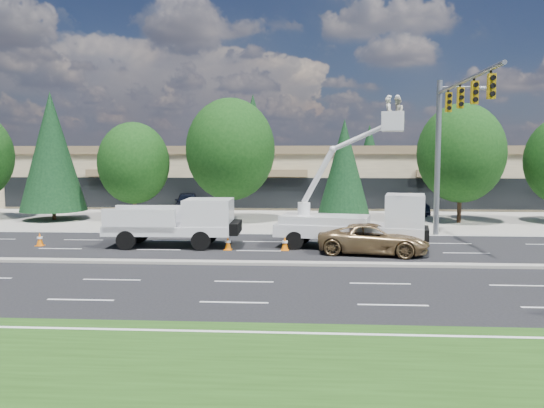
# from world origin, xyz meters

# --- Properties ---
(ground) EXTENTS (140.00, 140.00, 0.00)m
(ground) POSITION_xyz_m (0.00, 0.00, 0.00)
(ground) COLOR black
(ground) RESTS_ON ground
(concrete_apron) EXTENTS (140.00, 22.00, 0.01)m
(concrete_apron) POSITION_xyz_m (0.00, 20.00, 0.01)
(concrete_apron) COLOR gray
(concrete_apron) RESTS_ON ground
(grass_verge) EXTENTS (140.00, 10.00, 0.01)m
(grass_verge) POSITION_xyz_m (0.00, -13.00, 0.01)
(grass_verge) COLOR #1F3E11
(grass_verge) RESTS_ON ground
(road_median) EXTENTS (120.00, 0.55, 0.12)m
(road_median) POSITION_xyz_m (0.00, 0.00, 0.06)
(road_median) COLOR gray
(road_median) RESTS_ON ground
(strip_mall) EXTENTS (50.40, 15.40, 5.50)m
(strip_mall) POSITION_xyz_m (0.00, 29.97, 2.83)
(strip_mall) COLOR tan
(strip_mall) RESTS_ON ground
(tree_front_b) EXTENTS (4.69, 4.69, 9.24)m
(tree_front_b) POSITION_xyz_m (-16.00, 15.00, 4.96)
(tree_front_b) COLOR #332114
(tree_front_b) RESTS_ON ground
(tree_front_c) EXTENTS (5.09, 5.09, 7.06)m
(tree_front_c) POSITION_xyz_m (-10.00, 15.00, 4.13)
(tree_front_c) COLOR #332114
(tree_front_c) RESTS_ON ground
(tree_front_d) EXTENTS (6.28, 6.28, 8.72)m
(tree_front_d) POSITION_xyz_m (-3.00, 15.00, 5.10)
(tree_front_d) COLOR #332114
(tree_front_d) RESTS_ON ground
(tree_front_e) EXTENTS (3.66, 3.66, 7.21)m
(tree_front_e) POSITION_xyz_m (5.00, 15.00, 3.87)
(tree_front_e) COLOR #332114
(tree_front_e) RESTS_ON ground
(tree_front_f) EXTENTS (5.95, 5.95, 8.26)m
(tree_front_f) POSITION_xyz_m (13.00, 15.00, 4.83)
(tree_front_f) COLOR #332114
(tree_front_f) RESTS_ON ground
(tree_back_a) EXTENTS (4.26, 4.26, 8.41)m
(tree_back_a) POSITION_xyz_m (-18.00, 42.00, 4.51)
(tree_back_a) COLOR #332114
(tree_back_a) RESTS_ON ground
(tree_back_b) EXTENTS (6.13, 6.13, 12.08)m
(tree_back_b) POSITION_xyz_m (-4.00, 42.00, 6.48)
(tree_back_b) COLOR #332114
(tree_back_b) RESTS_ON ground
(tree_back_c) EXTENTS (4.25, 4.25, 8.37)m
(tree_back_c) POSITION_xyz_m (10.00, 42.00, 4.49)
(tree_back_c) COLOR #332114
(tree_back_c) RESTS_ON ground
(tree_back_d) EXTENTS (5.75, 5.75, 11.34)m
(tree_back_d) POSITION_xyz_m (22.00, 42.00, 6.08)
(tree_back_d) COLOR #332114
(tree_back_d) RESTS_ON ground
(signal_mast) EXTENTS (2.76, 10.16, 9.00)m
(signal_mast) POSITION_xyz_m (10.03, 7.04, 6.06)
(signal_mast) COLOR gray
(signal_mast) RESTS_ON ground
(utility_pickup) EXTENTS (6.45, 2.63, 2.46)m
(utility_pickup) POSITION_xyz_m (-4.21, 4.23, 1.01)
(utility_pickup) COLOR silver
(utility_pickup) RESTS_ON ground
(bucket_truck) EXTENTS (7.60, 3.60, 7.57)m
(bucket_truck) POSITION_xyz_m (5.09, 4.07, 1.62)
(bucket_truck) COLOR silver
(bucket_truck) RESTS_ON ground
(traffic_cone_a) EXTENTS (0.40, 0.40, 0.70)m
(traffic_cone_a) POSITION_xyz_m (-11.47, 4.03, 0.34)
(traffic_cone_a) COLOR orange
(traffic_cone_a) RESTS_ON ground
(traffic_cone_b) EXTENTS (0.40, 0.40, 0.70)m
(traffic_cone_b) POSITION_xyz_m (-1.55, 3.42, 0.34)
(traffic_cone_b) COLOR orange
(traffic_cone_b) RESTS_ON ground
(traffic_cone_c) EXTENTS (0.40, 0.40, 0.70)m
(traffic_cone_c) POSITION_xyz_m (1.28, 3.48, 0.34)
(traffic_cone_c) COLOR orange
(traffic_cone_c) RESTS_ON ground
(minivan) EXTENTS (5.52, 3.30, 1.44)m
(minivan) POSITION_xyz_m (5.51, 2.80, 0.72)
(minivan) COLOR olive
(minivan) RESTS_ON ground
(parked_car_west) EXTENTS (2.84, 5.14, 1.65)m
(parked_car_west) POSITION_xyz_m (-7.48, 21.00, 0.83)
(parked_car_west) COLOR black
(parked_car_west) RESTS_ON ground
(parked_car_east) EXTENTS (2.00, 4.57, 1.46)m
(parked_car_east) POSITION_xyz_m (10.69, 19.70, 0.73)
(parked_car_east) COLOR black
(parked_car_east) RESTS_ON ground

